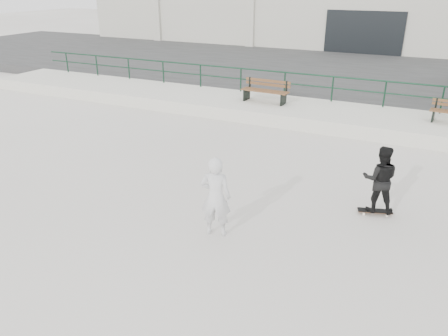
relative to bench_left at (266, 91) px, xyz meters
The scene contains 8 objects.
ground 9.73m from the bench_left, 81.74° to the right, with size 120.00×120.00×0.00m, color #B1ABA2.
ledge 1.55m from the bench_left, ahead, with size 30.00×3.00×0.50m, color silver.
parking_strip 8.56m from the bench_left, 80.61° to the left, with size 60.00×14.00×0.50m, color #313131.
railing 1.87m from the bench_left, 41.15° to the left, with size 28.00×0.06×1.03m.
bench_left is the anchor object (origin of this frame).
skateboard 8.52m from the bench_left, 51.74° to the right, with size 0.80×0.42×0.09m.
standing_skater 8.48m from the bench_left, 51.74° to the right, with size 0.77×0.60×1.59m, color black.
seated_skater 9.32m from the bench_left, 75.83° to the right, with size 0.65×0.42×1.77m, color silver.
Camera 1 is at (4.53, -6.66, 5.05)m, focal length 35.00 mm.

